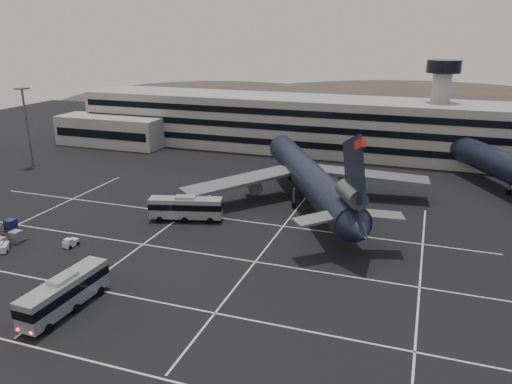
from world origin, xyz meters
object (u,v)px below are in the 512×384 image
(bus_far, at_px, (186,207))
(tug_a, at_px, (70,243))
(bus_near, at_px, (65,292))
(trijet_main, at_px, (309,177))

(bus_far, xyz_separation_m, tug_a, (-11.46, -15.43, -1.75))
(bus_near, distance_m, tug_a, 18.72)
(bus_far, bearing_deg, tug_a, 127.93)
(trijet_main, xyz_separation_m, bus_near, (-17.91, -44.94, -2.85))
(bus_far, bearing_deg, bus_near, 164.28)
(bus_far, bearing_deg, trijet_main, -65.82)
(bus_near, relative_size, bus_far, 1.00)
(trijet_main, relative_size, bus_near, 4.23)
(tug_a, bearing_deg, bus_far, 58.36)
(trijet_main, height_order, tug_a, trijet_main)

